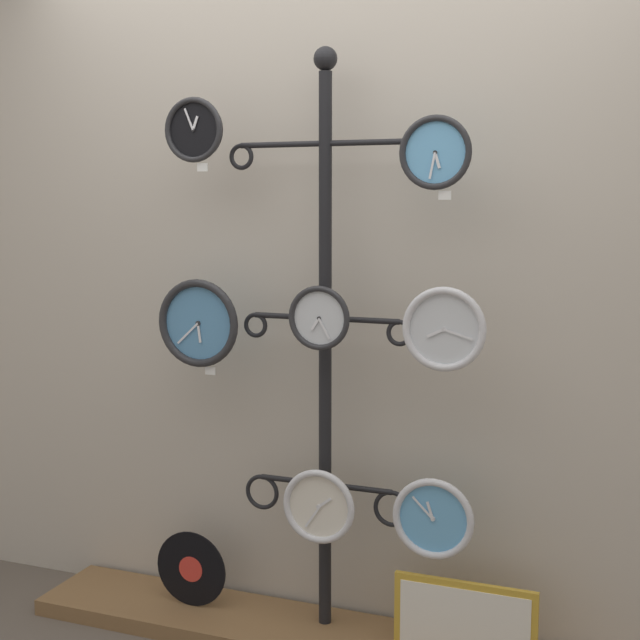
% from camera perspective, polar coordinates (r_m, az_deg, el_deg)
% --- Properties ---
extents(shop_wall, '(4.40, 0.04, 2.80)m').
position_cam_1_polar(shop_wall, '(3.21, 1.36, 4.50)').
color(shop_wall, '#BCB2A3').
rests_on(shop_wall, ground_plane).
extents(low_shelf, '(2.20, 0.36, 0.06)m').
position_cam_1_polar(low_shelf, '(3.37, -0.07, -19.63)').
color(low_shelf, brown).
rests_on(low_shelf, ground_plane).
extents(display_stand, '(0.72, 0.33, 2.09)m').
position_cam_1_polar(display_stand, '(3.14, 0.33, -5.98)').
color(display_stand, black).
rests_on(display_stand, ground_plane).
extents(clock_top_left, '(0.22, 0.04, 0.22)m').
position_cam_1_polar(clock_top_left, '(3.15, -8.05, 11.95)').
color(clock_top_left, black).
extents(clock_top_right, '(0.23, 0.04, 0.23)m').
position_cam_1_polar(clock_top_right, '(2.83, 7.42, 10.58)').
color(clock_top_right, '#60A8DB').
extents(clock_middle_left, '(0.32, 0.04, 0.32)m').
position_cam_1_polar(clock_middle_left, '(3.20, -7.77, -0.20)').
color(clock_middle_left, '#4C84B2').
extents(clock_middle_center, '(0.22, 0.04, 0.22)m').
position_cam_1_polar(clock_middle_center, '(2.97, -0.02, 0.13)').
color(clock_middle_center, silver).
extents(clock_middle_right, '(0.27, 0.04, 0.27)m').
position_cam_1_polar(clock_middle_right, '(2.85, 7.96, -0.58)').
color(clock_middle_right, silver).
extents(clock_bottom_center, '(0.26, 0.04, 0.26)m').
position_cam_1_polar(clock_bottom_center, '(3.12, -0.05, -11.82)').
color(clock_bottom_center, silver).
extents(clock_bottom_right, '(0.28, 0.04, 0.28)m').
position_cam_1_polar(clock_bottom_right, '(3.04, 7.27, -12.48)').
color(clock_bottom_right, '#60A8DB').
extents(vinyl_record, '(0.29, 0.01, 0.29)m').
position_cam_1_polar(vinyl_record, '(3.50, -8.25, -15.49)').
color(vinyl_record, black).
rests_on(vinyl_record, low_shelf).
extents(picture_frame, '(0.48, 0.02, 0.27)m').
position_cam_1_polar(picture_frame, '(3.14, 9.22, -18.51)').
color(picture_frame, gold).
rests_on(picture_frame, low_shelf).
extents(price_tag_upper, '(0.04, 0.00, 0.03)m').
position_cam_1_polar(price_tag_upper, '(3.13, -7.54, 9.67)').
color(price_tag_upper, white).
extents(price_tag_mid, '(0.04, 0.00, 0.03)m').
position_cam_1_polar(price_tag_mid, '(2.82, 7.99, 7.92)').
color(price_tag_mid, white).
extents(price_tag_lower, '(0.04, 0.00, 0.03)m').
position_cam_1_polar(price_tag_lower, '(3.21, -7.04, -3.25)').
color(price_tag_lower, white).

